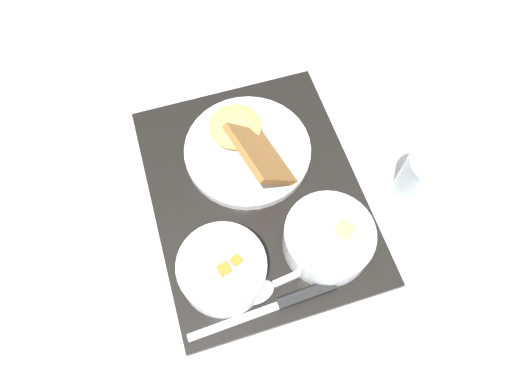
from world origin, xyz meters
name	(u,v)px	position (x,y,z in m)	size (l,w,h in m)	color
ground_plane	(256,195)	(0.00, 0.00, 0.00)	(4.00, 4.00, 0.00)	silver
serving_tray	(256,194)	(0.00, 0.00, 0.01)	(0.43, 0.35, 0.01)	black
bowl_salad	(223,269)	(-0.12, 0.07, 0.04)	(0.12, 0.12, 0.06)	white
bowl_soup	(328,238)	(-0.10, -0.08, 0.04)	(0.13, 0.13, 0.05)	white
plate_main	(247,146)	(0.07, 0.00, 0.03)	(0.20, 0.20, 0.09)	white
knife	(292,300)	(-0.17, -0.02, 0.02)	(0.04, 0.21, 0.01)	silver
spoon	(274,284)	(-0.15, 0.00, 0.02)	(0.05, 0.16, 0.01)	silver
glass_water	(424,178)	(-0.04, -0.25, 0.04)	(0.07, 0.07, 0.09)	silver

